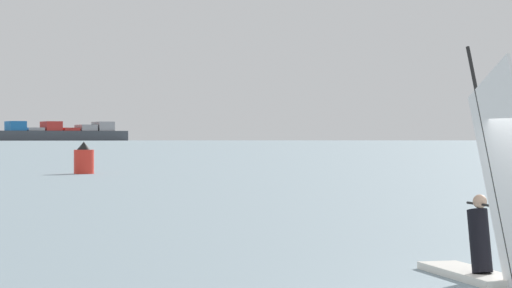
# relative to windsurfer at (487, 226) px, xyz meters

# --- Properties ---
(windsurfer) EXTENTS (1.25, 3.99, 3.85)m
(windsurfer) POSITION_rel_windsurfer_xyz_m (0.00, 0.00, 0.00)
(windsurfer) COLOR white
(windsurfer) RESTS_ON ground_plane
(cargo_ship) EXTENTS (144.18, 81.00, 30.53)m
(cargo_ship) POSITION_rel_windsurfer_xyz_m (-157.34, 896.36, 6.16)
(cargo_ship) COLOR #3F444C
(cargo_ship) RESTS_ON ground_plane
(distant_headland) EXTENTS (1360.04, 659.26, 41.00)m
(distant_headland) POSITION_rel_windsurfer_xyz_m (104.94, 1396.81, 19.64)
(distant_headland) COLOR #756B56
(distant_headland) RESTS_ON ground_plane
(channel_buoy) EXTENTS (1.23, 1.23, 1.98)m
(channel_buoy) POSITION_rel_windsurfer_xyz_m (-12.61, 51.15, 0.02)
(channel_buoy) COLOR red
(channel_buoy) RESTS_ON ground_plane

